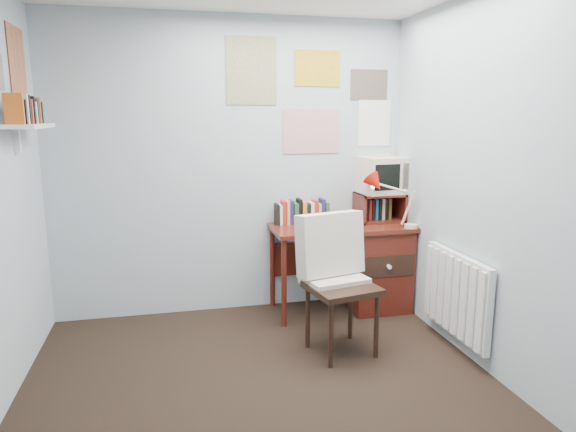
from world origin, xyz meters
name	(u,v)px	position (x,y,z in m)	size (l,w,h in m)	color
ground	(274,417)	(0.00, 0.00, 0.00)	(3.50, 3.50, 0.00)	black
back_wall	(232,168)	(0.00, 1.75, 1.25)	(3.00, 0.02, 2.50)	#A7B8BF
right_wall	(522,191)	(1.50, 0.00, 1.25)	(0.02, 3.50, 2.50)	#A7B8BF
desk	(370,263)	(1.17, 1.48, 0.41)	(1.20, 0.55, 0.76)	#5B1E14
desk_chair	(342,288)	(0.64, 0.69, 0.49)	(0.50, 0.47, 0.97)	black
desk_lamp	(412,204)	(1.44, 1.26, 0.96)	(0.28, 0.24, 0.41)	red
tv_riser	(379,207)	(1.29, 1.59, 0.89)	(0.40, 0.30, 0.25)	#5B1E14
crt_tv	(382,173)	(1.31, 1.61, 1.18)	(0.37, 0.34, 0.35)	beige
book_row	(309,210)	(0.66, 1.66, 0.87)	(0.60, 0.14, 0.22)	#5B1E14
radiator	(456,294)	(1.46, 0.55, 0.42)	(0.09, 0.80, 0.60)	white
wall_shelf	(29,126)	(-1.40, 1.10, 1.62)	(0.20, 0.62, 0.24)	white
posters_back	(312,96)	(0.70, 1.74, 1.85)	(1.20, 0.01, 0.90)	white
posters_left	(7,65)	(-1.49, 1.10, 2.00)	(0.01, 0.70, 0.60)	white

